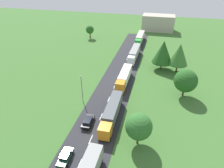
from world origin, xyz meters
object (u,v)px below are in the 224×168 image
car_third (88,121)px  tree_elm (139,127)px  truck_fourth (134,53)px  tree_ash (179,54)px  truck_fifth (140,38)px  tree_birch (90,30)px  lamppost_second (82,88)px  truck_second (112,112)px  tree_pine (163,52)px  distant_building (158,23)px  tree_maple (186,81)px  car_second (65,157)px  truck_third (124,77)px

car_third → tree_elm: size_ratio=0.66×
truck_fourth → tree_elm: tree_elm is taller
tree_ash → tree_elm: bearing=-103.9°
truck_fifth → tree_birch: tree_birch is taller
car_third → lamppost_second: 9.34m
truck_second → tree_pine: bearing=71.0°
tree_birch → tree_pine: (34.00, -25.34, 2.10)m
lamppost_second → truck_fourth: bearing=74.1°
distant_building → tree_birch: bearing=-145.2°
truck_fourth → lamppost_second: size_ratio=1.88×
car_third → tree_maple: size_ratio=0.60×
car_third → car_second: bearing=-94.4°
truck_second → tree_maple: tree_maple is taller
lamppost_second → distant_building: (15.18, 70.46, -0.33)m
truck_fifth → tree_maple: 42.94m
tree_pine → truck_third: bearing=-130.1°
truck_second → truck_third: truck_second is taller
tree_pine → truck_fourth: bearing=147.6°
tree_birch → tree_pine: 42.46m
truck_fourth → car_third: bearing=-96.7°
truck_second → lamppost_second: (-8.79, 4.77, 2.23)m
truck_second → car_second: size_ratio=3.22×
tree_elm → tree_ash: size_ratio=0.72×
truck_third → truck_fifth: truck_fifth is taller
truck_third → tree_maple: size_ratio=1.71×
truck_fourth → car_third: truck_fourth is taller
distant_building → truck_fourth: bearing=-99.3°
tree_birch → distant_building: 37.17m
tree_ash → tree_maple: bearing=-84.6°
lamppost_second → tree_pine: size_ratio=0.78×
car_third → tree_maple: (20.87, 16.72, 3.77)m
lamppost_second → tree_pine: tree_pine is taller
car_second → tree_pine: (15.30, 41.32, 5.32)m
tree_birch → truck_fifth: bearing=-1.5°
truck_second → lamppost_second: 10.25m
tree_pine → tree_ash: 5.05m
truck_fifth → tree_elm: size_ratio=2.12×
truck_third → car_third: truck_third is taller
lamppost_second → tree_pine: 30.38m
car_second → car_third: same height
tree_elm → distant_building: (-0.23, 80.81, -0.35)m
tree_birch → tree_pine: tree_pine is taller
truck_fourth → tree_birch: (-23.94, 18.94, 1.90)m
lamppost_second → tree_birch: 51.56m
tree_ash → distant_building: bearing=100.2°
lamppost_second → distant_building: distant_building is taller
tree_maple → lamppost_second: bearing=-160.0°
truck_fourth → tree_pine: (10.07, -6.40, 4.00)m
car_second → truck_fourth: bearing=83.7°
truck_third → tree_elm: size_ratio=1.89×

